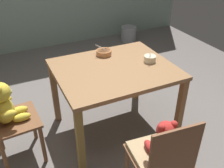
# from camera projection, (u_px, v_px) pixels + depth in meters

# --- Properties ---
(ground_plane) EXTENTS (5.20, 5.20, 0.04)m
(ground_plane) POSITION_uv_depth(u_px,v_px,m) (114.00, 129.00, 2.73)
(ground_plane) COLOR slate
(dining_table) EXTENTS (1.09, 0.90, 0.74)m
(dining_table) POSITION_uv_depth(u_px,v_px,m) (114.00, 76.00, 2.38)
(dining_table) COLOR olive
(dining_table) RESTS_ON ground_plane
(teddy_chair_near_left) EXTENTS (0.41, 0.43, 0.83)m
(teddy_chair_near_left) POSITION_uv_depth(u_px,v_px,m) (6.00, 111.00, 2.09)
(teddy_chair_near_left) COLOR brown
(teddy_chair_near_left) RESTS_ON ground_plane
(teddy_chair_near_front) EXTENTS (0.43, 0.42, 0.85)m
(teddy_chair_near_front) POSITION_uv_depth(u_px,v_px,m) (162.00, 152.00, 1.74)
(teddy_chair_near_front) COLOR brown
(teddy_chair_near_front) RESTS_ON ground_plane
(porridge_bowl_terracotta_far_center) EXTENTS (0.17, 0.16, 0.13)m
(porridge_bowl_terracotta_far_center) POSITION_uv_depth(u_px,v_px,m) (104.00, 52.00, 2.56)
(porridge_bowl_terracotta_far_center) COLOR #B87446
(porridge_bowl_terracotta_far_center) RESTS_ON dining_table
(porridge_bowl_cream_near_right) EXTENTS (0.12, 0.12, 0.12)m
(porridge_bowl_cream_near_right) POSITION_uv_depth(u_px,v_px,m) (150.00, 58.00, 2.42)
(porridge_bowl_cream_near_right) COLOR beige
(porridge_bowl_cream_near_right) RESTS_ON dining_table
(metal_pail) EXTENTS (0.29, 0.29, 0.27)m
(metal_pail) POSITION_uv_depth(u_px,v_px,m) (129.00, 34.00, 4.80)
(metal_pail) COLOR #93969B
(metal_pail) RESTS_ON ground_plane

